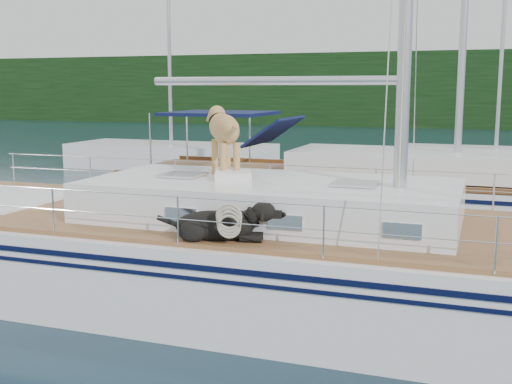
% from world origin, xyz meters
% --- Properties ---
extents(ground, '(120.00, 120.00, 0.00)m').
position_xyz_m(ground, '(0.00, 0.00, 0.00)').
color(ground, black).
rests_on(ground, ground).
extents(tree_line, '(90.00, 3.00, 6.00)m').
position_xyz_m(tree_line, '(0.00, 45.00, 3.00)').
color(tree_line, black).
rests_on(tree_line, ground).
extents(shore_bank, '(92.00, 1.00, 1.20)m').
position_xyz_m(shore_bank, '(0.00, 46.20, 0.60)').
color(shore_bank, '#595147').
rests_on(shore_bank, ground).
extents(main_sailboat, '(12.00, 3.81, 14.01)m').
position_xyz_m(main_sailboat, '(0.09, -0.00, 0.68)').
color(main_sailboat, white).
rests_on(main_sailboat, ground).
extents(neighbor_sailboat, '(11.00, 3.50, 13.30)m').
position_xyz_m(neighbor_sailboat, '(0.78, 6.04, 0.63)').
color(neighbor_sailboat, white).
rests_on(neighbor_sailboat, ground).
extents(bg_boat_west, '(8.00, 3.00, 11.65)m').
position_xyz_m(bg_boat_west, '(-8.00, 14.00, 0.45)').
color(bg_boat_west, white).
rests_on(bg_boat_west, ground).
extents(bg_boat_center, '(7.20, 3.00, 11.65)m').
position_xyz_m(bg_boat_center, '(4.00, 16.00, 0.45)').
color(bg_boat_center, white).
rests_on(bg_boat_center, ground).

